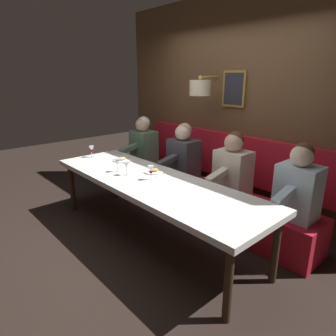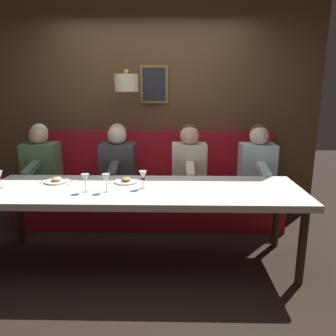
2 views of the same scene
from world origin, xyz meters
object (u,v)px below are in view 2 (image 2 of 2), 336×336
at_px(wine_glass_0, 143,176).
at_px(dining_table, 143,194).
at_px(wine_glass_1, 106,179).
at_px(diner_middle, 118,160).
at_px(diner_near, 189,160).
at_px(diner_far, 41,159).
at_px(wine_glass_3, 85,179).
at_px(diner_nearest, 257,160).

bearing_deg(wine_glass_0, dining_table, -166.20).
bearing_deg(wine_glass_1, wine_glass_0, -69.76).
height_order(dining_table, diner_middle, diner_middle).
bearing_deg(wine_glass_1, dining_table, -70.36).
distance_m(diner_near, diner_far, 1.76).
height_order(diner_middle, wine_glass_0, diner_middle).
xyz_separation_m(dining_table, wine_glass_3, (-0.12, 0.50, 0.18)).
bearing_deg(diner_nearest, wine_glass_1, 122.30).
xyz_separation_m(dining_table, diner_near, (0.88, -0.46, 0.13)).
distance_m(dining_table, diner_nearest, 1.54).
height_order(dining_table, wine_glass_3, wine_glass_3).
bearing_deg(diner_near, diner_middle, 90.00).
bearing_deg(diner_nearest, diner_middle, 90.00).
relative_size(diner_nearest, diner_far, 1.00).
height_order(diner_middle, wine_glass_3, diner_middle).
distance_m(dining_table, diner_near, 1.00).
xyz_separation_m(diner_middle, wine_glass_1, (-0.99, -0.07, 0.04)).
relative_size(dining_table, diner_nearest, 3.69).
bearing_deg(diner_near, wine_glass_0, 152.42).
bearing_deg(wine_glass_0, diner_far, 55.96).
height_order(diner_far, wine_glass_0, diner_far).
bearing_deg(wine_glass_3, wine_glass_0, -75.96).
bearing_deg(diner_far, wine_glass_1, -135.25).
xyz_separation_m(dining_table, diner_middle, (0.88, 0.38, 0.13)).
relative_size(diner_middle, wine_glass_0, 4.82).
distance_m(dining_table, diner_far, 1.58).
bearing_deg(wine_glass_1, wine_glass_3, 92.59).
bearing_deg(wine_glass_0, wine_glass_1, 110.24).
height_order(diner_nearest, diner_far, same).
bearing_deg(diner_middle, wine_glass_3, 173.41).
xyz_separation_m(diner_far, wine_glass_0, (-0.88, -1.30, 0.04)).
height_order(diner_far, wine_glass_3, diner_far).
height_order(wine_glass_0, wine_glass_1, same).
xyz_separation_m(wine_glass_1, wine_glass_3, (-0.01, 0.18, 0.00)).
relative_size(dining_table, diner_near, 3.69).
bearing_deg(wine_glass_0, diner_near, -27.58).
distance_m(dining_table, wine_glass_0, 0.17).
bearing_deg(wine_glass_1, diner_far, 44.75).
distance_m(diner_near, diner_middle, 0.84).
height_order(diner_near, wine_glass_3, diner_near).
bearing_deg(diner_far, diner_near, -90.00).
xyz_separation_m(diner_far, wine_glass_3, (-1.00, -0.80, 0.04)).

